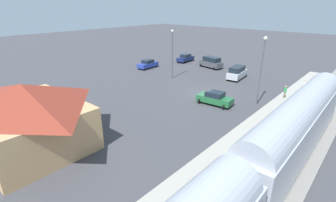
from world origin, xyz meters
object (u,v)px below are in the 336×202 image
sedan_navy (186,58)px  light_pole_lot_center (172,49)px  suv_silver (237,72)px  suv_charcoal (211,62)px  station_building (27,115)px  passenger_train (241,188)px  pedestrian_on_platform (285,91)px  light_pole_near_platform (262,64)px  sedan_blue (148,64)px  pedestrian_waiting_far (304,85)px  sedan_green (215,98)px

sedan_navy → light_pole_lot_center: 14.15m
suv_silver → suv_charcoal: same height
sedan_navy → station_building: bearing=106.7°
passenger_train → pedestrian_on_platform: bearing=-78.6°
passenger_train → light_pole_near_platform: size_ratio=4.73×
sedan_blue → light_pole_near_platform: light_pole_near_platform is taller
pedestrian_waiting_far → pedestrian_on_platform: bearing=76.5°
light_pole_near_platform → sedan_green: bearing=40.7°
light_pole_near_platform → suv_silver: bearing=-51.2°
sedan_navy → passenger_train: bearing=131.1°
sedan_green → suv_silver: bearing=-75.5°
pedestrian_on_platform → light_pole_near_platform: (2.10, 4.05, 4.04)m
passenger_train → suv_silver: size_ratio=7.97×
light_pole_near_platform → pedestrian_on_platform: bearing=-117.4°
sedan_navy → sedan_green: (-18.33, 17.89, 0.00)m
passenger_train → pedestrian_waiting_far: size_ratio=23.72×
pedestrian_on_platform → sedan_blue: pedestrian_on_platform is taller
passenger_train → sedan_blue: passenger_train is taller
suv_silver → sedan_blue: size_ratio=1.11×
passenger_train → pedestrian_on_platform: passenger_train is taller
passenger_train → light_pole_near_platform: (6.80, -19.18, 2.46)m
station_building → pedestrian_on_platform: size_ratio=6.44×
passenger_train → sedan_green: size_ratio=8.75×
pedestrian_waiting_far → suv_charcoal: bearing=-13.5°
passenger_train → light_pole_lot_center: (23.01, -21.56, 2.26)m
pedestrian_waiting_far → light_pole_near_platform: 10.22m
sedan_blue → suv_charcoal: 12.78m
pedestrian_on_platform → sedan_blue: 26.60m
passenger_train → suv_charcoal: size_ratio=7.82×
pedestrian_on_platform → pedestrian_waiting_far: (-1.14, -4.76, 0.00)m
passenger_train → light_pole_near_platform: light_pole_near_platform is taller
passenger_train → sedan_navy: passenger_train is taller
passenger_train → sedan_navy: 44.53m
passenger_train → pedestrian_on_platform: (4.69, -23.23, -1.58)m
pedestrian_on_platform → suv_silver: suv_silver is taller
light_pole_lot_center → suv_charcoal: bearing=-96.0°
sedan_navy → sedan_green: bearing=135.7°
pedestrian_waiting_far → light_pole_lot_center: (19.46, 6.43, 3.83)m
pedestrian_on_platform → sedan_navy: size_ratio=0.37×
sedan_blue → light_pole_near_platform: bearing=169.4°
sedan_blue → sedan_green: size_ratio=0.99×
suv_charcoal → station_building: bearing=96.1°
station_building → pedestrian_on_platform: (-13.30, -27.09, -1.77)m
passenger_train → light_pole_near_platform: bearing=-70.5°
pedestrian_on_platform → suv_charcoal: size_ratio=0.33×
sedan_navy → pedestrian_on_platform: bearing=157.2°
pedestrian_on_platform → light_pole_lot_center: 18.78m
suv_charcoal → light_pole_lot_center: size_ratio=0.63×
pedestrian_waiting_far → light_pole_lot_center: 20.85m
station_building → sedan_navy: (11.22, -37.40, -2.17)m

